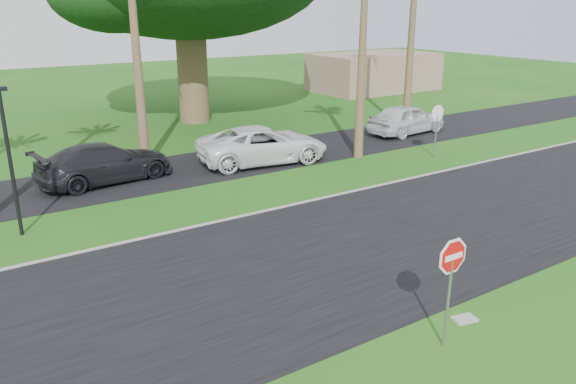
% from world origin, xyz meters
% --- Properties ---
extents(ground, '(120.00, 120.00, 0.00)m').
position_xyz_m(ground, '(0.00, 0.00, 0.00)').
color(ground, '#165615').
rests_on(ground, ground).
extents(road, '(120.00, 8.00, 0.02)m').
position_xyz_m(road, '(0.00, 2.00, 0.01)').
color(road, black).
rests_on(road, ground).
extents(parking_strip, '(120.00, 5.00, 0.02)m').
position_xyz_m(parking_strip, '(0.00, 12.50, 0.01)').
color(parking_strip, black).
rests_on(parking_strip, ground).
extents(curb, '(120.00, 0.12, 0.06)m').
position_xyz_m(curb, '(0.00, 6.05, 0.03)').
color(curb, gray).
rests_on(curb, ground).
extents(stop_sign_near, '(1.05, 0.07, 2.62)m').
position_xyz_m(stop_sign_near, '(0.50, -3.00, 1.77)').
color(stop_sign_near, gray).
rests_on(stop_sign_near, ground).
extents(stop_sign_far, '(1.05, 0.07, 2.62)m').
position_xyz_m(stop_sign_far, '(12.00, 8.00, 1.77)').
color(stop_sign_far, gray).
rests_on(stop_sign_far, ground).
extents(streetlight_right, '(0.45, 0.25, 4.64)m').
position_xyz_m(streetlight_right, '(-6.00, 8.50, 2.65)').
color(streetlight_right, black).
rests_on(streetlight_right, ground).
extents(building_far, '(10.00, 6.00, 3.00)m').
position_xyz_m(building_far, '(24.00, 26.00, 1.50)').
color(building_far, gray).
rests_on(building_far, ground).
extents(car_dark, '(5.70, 2.92, 1.58)m').
position_xyz_m(car_dark, '(-2.16, 12.57, 0.79)').
color(car_dark, black).
rests_on(car_dark, ground).
extents(car_minivan, '(6.29, 3.64, 1.65)m').
position_xyz_m(car_minivan, '(4.70, 11.59, 0.82)').
color(car_minivan, white).
rests_on(car_minivan, ground).
extents(car_pickup, '(5.01, 2.39, 1.65)m').
position_xyz_m(car_pickup, '(14.45, 12.38, 0.83)').
color(car_pickup, silver).
rests_on(car_pickup, ground).
extents(utility_slab, '(0.61, 0.47, 0.06)m').
position_xyz_m(utility_slab, '(1.69, -2.55, 0.03)').
color(utility_slab, gray).
rests_on(utility_slab, ground).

